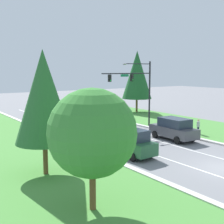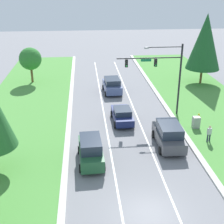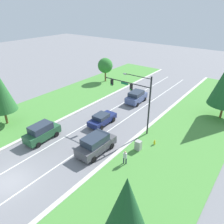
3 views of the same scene
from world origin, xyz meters
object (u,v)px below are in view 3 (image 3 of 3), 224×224
Objects in this scene: utility_cabinet at (138,146)px; forest_suv at (42,132)px; traffic_signal_mast at (136,94)px; navy_sedan at (102,119)px; fire_hydrant at (154,143)px; slate_blue_suv at (136,97)px; pedestrian at (125,157)px; graphite_suv at (96,144)px; oak_far_left_tree at (105,66)px.

forest_suv is at bearing -153.48° from utility_cabinet.
traffic_signal_mast is 1.69× the size of navy_sedan.
fire_hydrant is (8.32, -0.08, -0.50)m from navy_sedan.
navy_sedan is 3.70× the size of utility_cabinet.
traffic_signal_mast reaches higher than slate_blue_suv.
forest_suv reaches higher than fire_hydrant.
navy_sedan is 9.06m from pedestrian.
fire_hydrant is at bearing 63.26° from utility_cabinet.
graphite_suv reaches higher than pedestrian.
pedestrian reaches higher than fire_hydrant.
oak_far_left_tree reaches higher than utility_cabinet.
traffic_signal_mast reaches higher than pedestrian.
navy_sedan is 6.49m from graphite_suv.
utility_cabinet is 0.74× the size of pedestrian.
navy_sedan is 6.65× the size of fire_hydrant.
traffic_signal_mast is at bearing -86.00° from pedestrian.
oak_far_left_tree reaches higher than navy_sedan.
graphite_suv is (3.54, -5.43, 0.27)m from navy_sedan.
oak_far_left_tree is at bearing 139.65° from traffic_signal_mast.
forest_suv is 17.42m from slate_blue_suv.
forest_suv reaches higher than slate_blue_suv.
oak_far_left_tree reaches higher than fire_hydrant.
traffic_signal_mast is 6.56m from utility_cabinet.
utility_cabinet is at bearing 24.21° from forest_suv.
slate_blue_suv is at bearing 131.49° from fire_hydrant.
traffic_signal_mast is at bearing -62.98° from slate_blue_suv.
traffic_signal_mast is 12.80m from forest_suv.
slate_blue_suv reaches higher than navy_sedan.
slate_blue_suv is at bearing 122.40° from utility_cabinet.
slate_blue_suv is (-0.17, 9.52, 0.18)m from navy_sedan.
fire_hydrant is (4.78, 5.34, -0.77)m from graphite_suv.
fire_hydrant is at bearing 29.98° from forest_suv.
slate_blue_suv is 12.77m from oak_far_left_tree.
traffic_signal_mast is 6.45m from fire_hydrant.
fire_hydrant is at bearing -37.42° from oak_far_left_tree.
forest_suv is 24.05m from oak_far_left_tree.
forest_suv is at bearing -104.16° from slate_blue_suv.
forest_suv is at bearing -131.14° from traffic_signal_mast.
utility_cabinet reaches higher than fire_hydrant.
forest_suv is (-3.54, -7.58, 0.27)m from navy_sedan.
pedestrian is at bearing -100.01° from fire_hydrant.
slate_blue_suv is (-4.61, 7.97, -4.20)m from traffic_signal_mast.
traffic_signal_mast is at bearing 157.18° from fire_hydrant.
forest_suv is at bearing -7.58° from pedestrian.
slate_blue_suv is 3.70× the size of utility_cabinet.
traffic_signal_mast is 6.43m from navy_sedan.
graphite_suv is 15.40m from slate_blue_suv.
traffic_signal_mast is 1.67× the size of forest_suv.
graphite_suv is at bearing -138.96° from utility_cabinet.
utility_cabinet is 2.37m from fire_hydrant.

